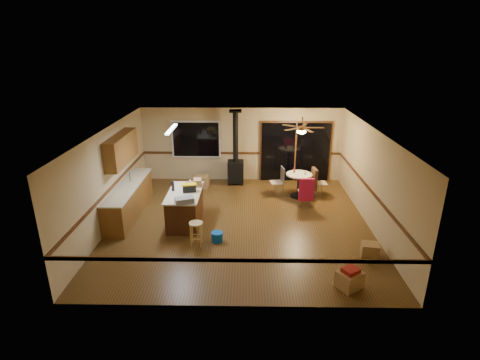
{
  "coord_description": "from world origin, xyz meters",
  "views": [
    {
      "loc": [
        0.17,
        -9.32,
        4.7
      ],
      "look_at": [
        0.0,
        0.3,
        1.15
      ],
      "focal_mm": 28.0,
      "sensor_mm": 36.0,
      "label": 1
    }
  ],
  "objects_px": {
    "chair_near": "(306,190)",
    "dining_table": "(299,181)",
    "wood_stove": "(236,164)",
    "chair_left": "(280,178)",
    "box_corner_b": "(370,250)",
    "chair_right": "(315,179)",
    "box_corner_a": "(350,280)",
    "kitchen_island": "(185,207)",
    "bar_stool": "(196,234)",
    "toolbox_black": "(189,188)",
    "toolbox_grey": "(184,200)",
    "box_under_window": "(201,182)",
    "blue_bucket": "(217,237)"
  },
  "relations": [
    {
      "from": "toolbox_black",
      "to": "box_corner_a",
      "type": "bearing_deg",
      "value": -38.63
    },
    {
      "from": "toolbox_black",
      "to": "chair_near",
      "type": "height_order",
      "value": "toolbox_black"
    },
    {
      "from": "chair_near",
      "to": "dining_table",
      "type": "bearing_deg",
      "value": 96.43
    },
    {
      "from": "blue_bucket",
      "to": "box_corner_a",
      "type": "height_order",
      "value": "box_corner_a"
    },
    {
      "from": "dining_table",
      "to": "chair_right",
      "type": "xyz_separation_m",
      "value": [
        0.52,
        0.03,
        0.07
      ]
    },
    {
      "from": "dining_table",
      "to": "box_corner_a",
      "type": "xyz_separation_m",
      "value": [
        0.43,
        -4.77,
        -0.35
      ]
    },
    {
      "from": "chair_near",
      "to": "chair_right",
      "type": "height_order",
      "value": "same"
    },
    {
      "from": "blue_bucket",
      "to": "kitchen_island",
      "type": "bearing_deg",
      "value": 132.27
    },
    {
      "from": "toolbox_black",
      "to": "chair_right",
      "type": "bearing_deg",
      "value": 26.78
    },
    {
      "from": "chair_left",
      "to": "chair_right",
      "type": "relative_size",
      "value": 0.74
    },
    {
      "from": "toolbox_grey",
      "to": "bar_stool",
      "type": "xyz_separation_m",
      "value": [
        0.34,
        -0.51,
        -0.67
      ]
    },
    {
      "from": "wood_stove",
      "to": "box_under_window",
      "type": "distance_m",
      "value": 1.35
    },
    {
      "from": "blue_bucket",
      "to": "chair_left",
      "type": "bearing_deg",
      "value": 59.47
    },
    {
      "from": "box_corner_a",
      "to": "box_corner_b",
      "type": "distance_m",
      "value": 1.44
    },
    {
      "from": "toolbox_grey",
      "to": "bar_stool",
      "type": "height_order",
      "value": "toolbox_grey"
    },
    {
      "from": "bar_stool",
      "to": "chair_right",
      "type": "xyz_separation_m",
      "value": [
        3.41,
        3.16,
        0.29
      ]
    },
    {
      "from": "wood_stove",
      "to": "bar_stool",
      "type": "distance_m",
      "value": 4.39
    },
    {
      "from": "kitchen_island",
      "to": "box_corner_a",
      "type": "relative_size",
      "value": 3.59
    },
    {
      "from": "chair_near",
      "to": "box_corner_b",
      "type": "relative_size",
      "value": 1.79
    },
    {
      "from": "toolbox_black",
      "to": "chair_left",
      "type": "distance_m",
      "value": 3.31
    },
    {
      "from": "box_corner_b",
      "to": "chair_left",
      "type": "bearing_deg",
      "value": 116.14
    },
    {
      "from": "toolbox_black",
      "to": "box_corner_a",
      "type": "relative_size",
      "value": 0.75
    },
    {
      "from": "toolbox_black",
      "to": "box_corner_a",
      "type": "distance_m",
      "value": 4.74
    },
    {
      "from": "toolbox_grey",
      "to": "blue_bucket",
      "type": "height_order",
      "value": "toolbox_grey"
    },
    {
      "from": "blue_bucket",
      "to": "chair_left",
      "type": "relative_size",
      "value": 0.58
    },
    {
      "from": "kitchen_island",
      "to": "dining_table",
      "type": "height_order",
      "value": "kitchen_island"
    },
    {
      "from": "box_corner_b",
      "to": "toolbox_black",
      "type": "bearing_deg",
      "value": 158.88
    },
    {
      "from": "wood_stove",
      "to": "chair_left",
      "type": "bearing_deg",
      "value": -35.33
    },
    {
      "from": "bar_stool",
      "to": "box_corner_a",
      "type": "xyz_separation_m",
      "value": [
        3.32,
        -1.64,
        -0.13
      ]
    },
    {
      "from": "bar_stool",
      "to": "toolbox_grey",
      "type": "bearing_deg",
      "value": 123.4
    },
    {
      "from": "toolbox_black",
      "to": "bar_stool",
      "type": "bearing_deg",
      "value": -75.73
    },
    {
      "from": "toolbox_grey",
      "to": "box_corner_b",
      "type": "distance_m",
      "value": 4.61
    },
    {
      "from": "bar_stool",
      "to": "dining_table",
      "type": "xyz_separation_m",
      "value": [
        2.89,
        3.13,
        0.22
      ]
    },
    {
      "from": "kitchen_island",
      "to": "blue_bucket",
      "type": "relative_size",
      "value": 5.66
    },
    {
      "from": "wood_stove",
      "to": "bar_stool",
      "type": "xyz_separation_m",
      "value": [
        -0.84,
        -4.28,
        -0.42
      ]
    },
    {
      "from": "kitchen_island",
      "to": "chair_left",
      "type": "relative_size",
      "value": 3.26
    },
    {
      "from": "chair_near",
      "to": "box_under_window",
      "type": "height_order",
      "value": "chair_near"
    },
    {
      "from": "toolbox_black",
      "to": "chair_left",
      "type": "height_order",
      "value": "toolbox_black"
    },
    {
      "from": "kitchen_island",
      "to": "box_corner_b",
      "type": "relative_size",
      "value": 4.3
    },
    {
      "from": "dining_table",
      "to": "box_corner_b",
      "type": "relative_size",
      "value": 2.11
    },
    {
      "from": "blue_bucket",
      "to": "box_corner_a",
      "type": "bearing_deg",
      "value": -32.77
    },
    {
      "from": "chair_left",
      "to": "box_corner_b",
      "type": "relative_size",
      "value": 1.32
    },
    {
      "from": "toolbox_black",
      "to": "bar_stool",
      "type": "xyz_separation_m",
      "value": [
        0.33,
        -1.28,
        -0.69
      ]
    },
    {
      "from": "toolbox_black",
      "to": "chair_right",
      "type": "xyz_separation_m",
      "value": [
        3.74,
        1.89,
        -0.4
      ]
    },
    {
      "from": "kitchen_island",
      "to": "blue_bucket",
      "type": "bearing_deg",
      "value": -47.73
    },
    {
      "from": "box_corner_a",
      "to": "chair_left",
      "type": "bearing_deg",
      "value": 101.85
    },
    {
      "from": "toolbox_grey",
      "to": "bar_stool",
      "type": "distance_m",
      "value": 0.91
    },
    {
      "from": "chair_left",
      "to": "box_corner_a",
      "type": "distance_m",
      "value": 5.01
    },
    {
      "from": "bar_stool",
      "to": "box_under_window",
      "type": "distance_m",
      "value": 3.94
    },
    {
      "from": "wood_stove",
      "to": "box_corner_b",
      "type": "bearing_deg",
      "value": -55.31
    }
  ]
}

